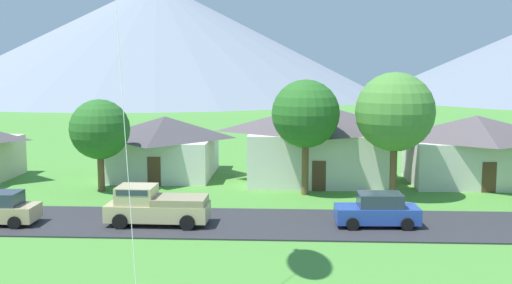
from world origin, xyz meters
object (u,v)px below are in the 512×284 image
tree_near_left (395,112)px  parked_car_blue_mid_west (378,210)px  pickup_truck_sand_east_side (155,206)px  tree_right_of_center (306,114)px  house_right_center (165,145)px  house_left_center (476,148)px  tree_near_right (100,130)px  house_rightmost (317,142)px

tree_near_left → parked_car_blue_mid_west: bearing=-105.4°
pickup_truck_sand_east_side → tree_right_of_center: bearing=45.7°
tree_right_of_center → parked_car_blue_mid_west: bearing=-65.7°
tree_near_left → tree_right_of_center: bearing=171.0°
house_right_center → tree_right_of_center: (10.20, -6.29, 2.85)m
tree_near_left → tree_right_of_center: 5.46m
house_left_center → tree_near_right: bearing=-171.0°
house_right_center → tree_near_right: bearing=-117.4°
tree_right_of_center → tree_near_right: (-13.28, 0.37, -1.09)m
house_right_center → tree_near_right: (-3.07, -5.92, 1.76)m
tree_right_of_center → pickup_truck_sand_east_side: bearing=-134.3°
house_rightmost → tree_right_of_center: size_ratio=1.40×
house_right_center → tree_near_right: tree_near_right is taller
house_left_center → house_right_center: house_left_center is taller
tree_near_left → tree_near_right: (-18.67, 1.23, -1.30)m
house_rightmost → tree_near_right: size_ratio=1.70×
house_left_center → parked_car_blue_mid_west: 14.79m
pickup_truck_sand_east_side → house_right_center: bearing=99.2°
house_left_center → house_rightmost: (-10.94, -0.00, 0.40)m
tree_right_of_center → house_rightmost: bearing=77.9°
house_rightmost → tree_right_of_center: 4.99m
house_rightmost → tree_right_of_center: (-0.93, -4.34, 2.29)m
tree_near_right → parked_car_blue_mid_west: 18.90m
house_left_center → tree_near_right: 25.51m
house_rightmost → house_right_center: bearing=170.1°
house_rightmost → tree_near_left: tree_near_left is taller
house_left_center → tree_right_of_center: size_ratio=1.32×
tree_near_left → pickup_truck_sand_east_side: tree_near_left is taller
tree_near_left → parked_car_blue_mid_west: tree_near_left is taller
parked_car_blue_mid_west → tree_near_right: bearing=154.2°
house_right_center → house_rightmost: 11.32m
house_left_center → house_rightmost: house_rightmost is taller
house_rightmost → tree_near_left: (4.46, -5.19, 2.50)m
house_right_center → house_rightmost: bearing=-9.9°
tree_right_of_center → house_left_center: bearing=20.1°
house_rightmost → pickup_truck_sand_east_side: size_ratio=1.95×
house_right_center → house_rightmost: (11.14, -1.95, 0.56)m
house_right_center → house_rightmost: house_rightmost is taller
house_left_center → pickup_truck_sand_east_side: (-19.75, -12.41, -1.40)m
tree_near_right → pickup_truck_sand_east_side: bearing=-57.4°
tree_near_right → tree_right_of_center: bearing=-1.6°
tree_near_left → house_right_center: bearing=155.4°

